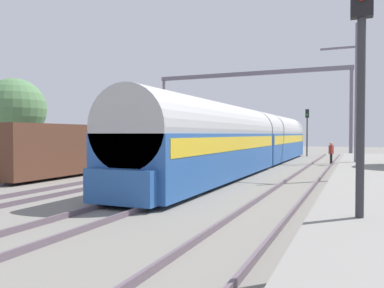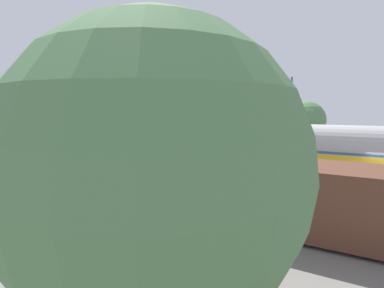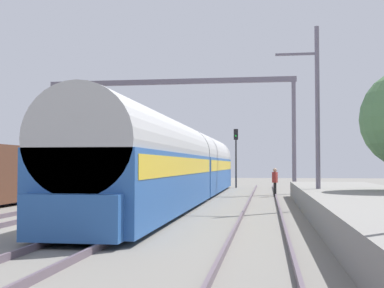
{
  "view_description": "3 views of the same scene",
  "coord_description": "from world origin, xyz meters",
  "px_view_note": "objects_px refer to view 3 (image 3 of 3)",
  "views": [
    {
      "loc": [
        8.84,
        -15.06,
        2.35
      ],
      "look_at": [
        2.15,
        0.67,
        1.9
      ],
      "focal_mm": 36.2,
      "sensor_mm": 36.0,
      "label": 1
    },
    {
      "loc": [
        -17.61,
        3.77,
        5.07
      ],
      "look_at": [
        1.63,
        13.35,
        2.12
      ],
      "focal_mm": 24.33,
      "sensor_mm": 36.0,
      "label": 2
    },
    {
      "loc": [
        6.65,
        -16.52,
        1.94
      ],
      "look_at": [
        1.07,
        21.95,
        3.49
      ],
      "focal_mm": 48.52,
      "sensor_mm": 36.0,
      "label": 3
    }
  ],
  "objects_px": {
    "railway_signal_far": "(236,150)",
    "catenary_gantry": "(170,107)",
    "passenger_train": "(184,164)",
    "person_crossing": "(275,180)"
  },
  "relations": [
    {
      "from": "railway_signal_far",
      "to": "passenger_train",
      "type": "bearing_deg",
      "value": -96.95
    },
    {
      "from": "railway_signal_far",
      "to": "catenary_gantry",
      "type": "distance_m",
      "value": 9.86
    },
    {
      "from": "passenger_train",
      "to": "railway_signal_far",
      "type": "xyz_separation_m",
      "value": [
        1.92,
        15.73,
        1.19
      ]
    },
    {
      "from": "passenger_train",
      "to": "railway_signal_far",
      "type": "height_order",
      "value": "railway_signal_far"
    },
    {
      "from": "passenger_train",
      "to": "person_crossing",
      "type": "height_order",
      "value": "passenger_train"
    },
    {
      "from": "catenary_gantry",
      "to": "person_crossing",
      "type": "bearing_deg",
      "value": -22.72
    },
    {
      "from": "catenary_gantry",
      "to": "railway_signal_far",
      "type": "bearing_deg",
      "value": 64.56
    },
    {
      "from": "railway_signal_far",
      "to": "catenary_gantry",
      "type": "relative_size",
      "value": 0.29
    },
    {
      "from": "passenger_train",
      "to": "person_crossing",
      "type": "bearing_deg",
      "value": 40.23
    },
    {
      "from": "passenger_train",
      "to": "catenary_gantry",
      "type": "xyz_separation_m",
      "value": [
        -2.15,
        7.19,
        3.98
      ]
    }
  ]
}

